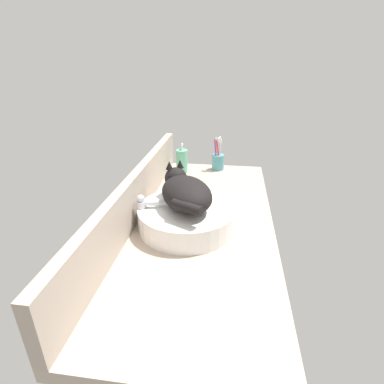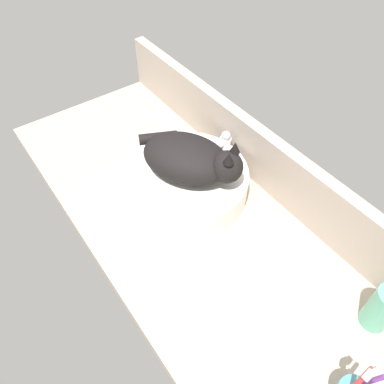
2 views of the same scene
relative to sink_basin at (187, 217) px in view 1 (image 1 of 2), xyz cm
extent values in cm
cube|color=#B2A08E|center=(6.05, -4.84, -6.23)|extent=(132.77, 55.63, 4.00)
cube|color=#AD9E8E|center=(6.05, 21.18, 4.84)|extent=(132.77, 3.60, 18.14)
cylinder|color=white|center=(0.00, 0.00, 0.00)|extent=(35.99, 35.99, 8.46)
ellipsoid|color=black|center=(0.00, 0.00, 9.73)|extent=(30.12, 27.07, 11.00)
sphere|color=black|center=(10.35, 5.82, 11.23)|extent=(8.80, 8.80, 8.80)
cone|color=black|center=(10.14, 8.23, 16.63)|extent=(2.80, 2.80, 3.20)
cone|color=black|center=(12.30, 4.40, 16.63)|extent=(2.80, 2.80, 3.20)
cylinder|color=black|center=(-11.14, -1.88, 10.23)|extent=(7.74, 11.28, 3.20)
cylinder|color=silver|center=(-2.49, 16.38, 1.27)|extent=(3.60, 3.60, 11.00)
cylinder|color=silver|center=(-1.74, 11.43, 6.17)|extent=(3.68, 10.22, 2.20)
sphere|color=silver|center=(-2.49, 16.38, 7.97)|extent=(2.80, 2.80, 2.80)
cylinder|color=#60B793|center=(57.70, 11.59, 2.14)|extent=(6.25, 6.25, 12.74)
cylinder|color=silver|center=(57.70, 11.59, 9.91)|extent=(1.20, 1.20, 2.80)
cylinder|color=silver|center=(58.90, 11.59, 11.31)|extent=(2.20, 1.00, 1.00)
cylinder|color=teal|center=(65.09, -7.78, 0.08)|extent=(6.80, 6.80, 8.62)
cylinder|color=#D13838|center=(64.02, -8.04, 4.67)|extent=(1.60, 3.85, 16.92)
cube|color=white|center=(64.02, -8.04, 13.17)|extent=(1.30, 1.21, 2.55)
cylinder|color=purple|center=(64.34, -6.48, 4.67)|extent=(3.95, 2.66, 16.89)
cube|color=white|center=(64.34, -6.48, 13.17)|extent=(1.63, 1.04, 2.65)
cylinder|color=white|center=(66.31, -8.43, 4.67)|extent=(1.57, 2.16, 17.04)
cube|color=white|center=(66.31, -8.43, 13.17)|extent=(1.30, 0.98, 2.50)
camera|label=1|loc=(-96.31, -15.31, 54.93)|focal=28.00mm
camera|label=2|loc=(61.54, -42.73, 80.37)|focal=35.00mm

